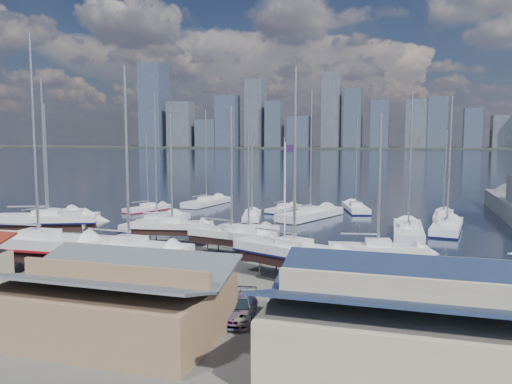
% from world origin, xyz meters
% --- Properties ---
extents(ground, '(1400.00, 1400.00, 0.00)m').
position_xyz_m(ground, '(0.00, -10.00, 0.00)').
color(ground, '#605E59').
rests_on(ground, ground).
extents(water, '(1400.00, 600.00, 0.40)m').
position_xyz_m(water, '(0.00, 300.00, -0.15)').
color(water, '#1A243C').
rests_on(water, ground).
extents(far_shore, '(1400.00, 80.00, 2.20)m').
position_xyz_m(far_shore, '(0.00, 560.00, 1.10)').
color(far_shore, '#2D332D').
rests_on(far_shore, ground).
extents(skyline, '(639.14, 43.80, 107.69)m').
position_xyz_m(skyline, '(-7.83, 553.76, 39.09)').
color(skyline, '#475166').
rests_on(skyline, far_shore).
extents(shed_grey, '(12.60, 8.40, 4.17)m').
position_xyz_m(shed_grey, '(0.00, -26.00, 2.15)').
color(shed_grey, '#8C6B4C').
rests_on(shed_grey, ground).
extents(shed_blue, '(13.65, 9.45, 4.71)m').
position_xyz_m(shed_blue, '(16.00, -26.00, 2.42)').
color(shed_blue, '#BFB293').
rests_on(shed_blue, ground).
extents(sailboat_cradle_0, '(11.24, 6.90, 17.48)m').
position_xyz_m(sailboat_cradle_0, '(-21.78, -4.96, 2.15)').
color(sailboat_cradle_0, '#2D2D33').
rests_on(sailboat_cradle_0, ground).
extents(sailboat_cradle_1, '(12.33, 4.00, 19.40)m').
position_xyz_m(sailboat_cradle_1, '(-13.22, -16.33, 2.25)').
color(sailboat_cradle_1, '#2D2D33').
rests_on(sailboat_cradle_1, ground).
extents(sailboat_cradle_2, '(8.54, 3.67, 13.68)m').
position_xyz_m(sailboat_cradle_2, '(-7.61, -3.23, 1.96)').
color(sailboat_cradle_2, '#2D2D33').
rests_on(sailboat_cradle_2, ground).
extents(sailboat_cradle_3, '(10.55, 3.60, 16.71)m').
position_xyz_m(sailboat_cradle_3, '(-5.43, -15.32, 2.11)').
color(sailboat_cradle_3, '#2D2D33').
rests_on(sailboat_cradle_3, ground).
extents(sailboat_cradle_4, '(8.83, 4.14, 14.07)m').
position_xyz_m(sailboat_cradle_4, '(0.03, -6.19, 1.98)').
color(sailboat_cradle_4, '#2D2D33').
rests_on(sailboat_cradle_4, ground).
extents(sailboat_cradle_5, '(10.59, 6.42, 16.53)m').
position_xyz_m(sailboat_cradle_5, '(7.36, -12.26, 2.10)').
color(sailboat_cradle_5, '#2D2D33').
rests_on(sailboat_cradle_5, ground).
extents(sailboat_cradle_6, '(8.27, 3.67, 13.15)m').
position_xyz_m(sailboat_cradle_6, '(13.55, -8.72, 1.93)').
color(sailboat_cradle_6, '#2D2D33').
rests_on(sailboat_cradle_6, ground).
extents(sailboat_moored_0, '(5.13, 11.48, 16.59)m').
position_xyz_m(sailboat_moored_0, '(-31.34, 6.92, 0.31)').
color(sailboat_moored_0, black).
rests_on(sailboat_moored_0, water).
extents(sailboat_moored_1, '(5.05, 8.57, 12.38)m').
position_xyz_m(sailboat_moored_1, '(-22.50, 18.51, 0.31)').
color(sailboat_moored_1, black).
rests_on(sailboat_moored_1, water).
extents(sailboat_moored_2, '(4.82, 11.44, 16.74)m').
position_xyz_m(sailboat_moored_2, '(-16.38, 27.31, 0.32)').
color(sailboat_moored_2, black).
rests_on(sailboat_moored_2, water).
extents(sailboat_moored_3, '(4.22, 11.98, 17.57)m').
position_xyz_m(sailboat_moored_3, '(-14.48, 6.32, 0.31)').
color(sailboat_moored_3, black).
rests_on(sailboat_moored_3, water).
extents(sailboat_moored_4, '(4.23, 8.51, 12.38)m').
position_xyz_m(sailboat_moored_4, '(-4.87, 15.98, 0.33)').
color(sailboat_moored_4, black).
rests_on(sailboat_moored_4, water).
extents(sailboat_moored_5, '(4.34, 8.26, 11.89)m').
position_xyz_m(sailboat_moored_5, '(-2.27, 24.27, 0.31)').
color(sailboat_moored_5, black).
rests_on(sailboat_moored_5, water).
extents(sailboat_moored_6, '(5.76, 8.59, 12.55)m').
position_xyz_m(sailboat_moored_6, '(-1.54, 3.98, 0.31)').
color(sailboat_moored_6, black).
rests_on(sailboat_moored_6, water).
extents(sailboat_moored_7, '(7.90, 12.79, 18.72)m').
position_xyz_m(sailboat_moored_7, '(2.92, 18.51, 0.33)').
color(sailboat_moored_7, black).
rests_on(sailboat_moored_7, water).
extents(sailboat_moored_8, '(5.45, 10.48, 15.08)m').
position_xyz_m(sailboat_moored_8, '(8.28, 27.74, 0.31)').
color(sailboat_moored_8, black).
rests_on(sailboat_moored_8, water).
extents(sailboat_moored_9, '(3.47, 11.48, 17.22)m').
position_xyz_m(sailboat_moored_9, '(16.01, 9.61, 0.32)').
color(sailboat_moored_9, black).
rests_on(sailboat_moored_9, water).
extents(sailboat_moored_10, '(4.75, 11.64, 16.90)m').
position_xyz_m(sailboat_moored_10, '(20.51, 13.73, 0.31)').
color(sailboat_moored_10, black).
rests_on(sailboat_moored_10, water).
extents(sailboat_moored_11, '(3.34, 8.93, 13.04)m').
position_xyz_m(sailboat_moored_11, '(20.79, 23.73, 0.31)').
color(sailboat_moored_11, black).
rests_on(sailboat_moored_11, water).
extents(car_a, '(3.21, 4.52, 1.43)m').
position_xyz_m(car_a, '(-10.13, -19.32, 0.71)').
color(car_a, gray).
rests_on(car_a, ground).
extents(car_b, '(4.45, 2.07, 1.41)m').
position_xyz_m(car_b, '(-9.63, -19.92, 0.71)').
color(car_b, gray).
rests_on(car_b, ground).
extents(car_c, '(3.65, 5.02, 1.27)m').
position_xyz_m(car_c, '(1.61, -19.91, 0.63)').
color(car_c, gray).
rests_on(car_c, ground).
extents(car_d, '(2.79, 5.12, 1.41)m').
position_xyz_m(car_d, '(5.93, -21.56, 0.70)').
color(car_d, gray).
rests_on(car_d, ground).
extents(flagpole, '(0.96, 0.12, 10.81)m').
position_xyz_m(flagpole, '(5.61, -7.89, 6.15)').
color(flagpole, white).
rests_on(flagpole, ground).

